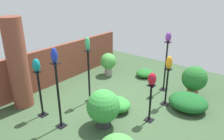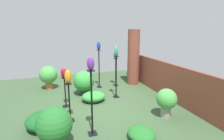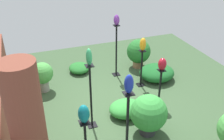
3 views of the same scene
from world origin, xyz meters
name	(u,v)px [view 1 (image 1 of 3)]	position (x,y,z in m)	size (l,w,h in m)	color
ground_plane	(115,104)	(0.00, 0.00, 0.00)	(8.00, 8.00, 0.00)	#385133
brick_wall_back	(58,64)	(0.00, 2.32, 0.61)	(5.60, 0.12, 1.22)	brown
brick_pillar	(18,64)	(-1.54, 1.88, 1.17)	(0.50, 0.50, 2.34)	brown
pedestal_ruby	(150,105)	(-0.09, -1.11, 0.42)	(0.20, 0.20, 0.93)	black
pedestal_jade	(89,79)	(-0.31, 0.63, 0.68)	(0.20, 0.20, 1.47)	black
pedestal_violet	(165,69)	(1.61, -0.66, 0.70)	(0.20, 0.20, 1.51)	black
pedestal_teal	(41,96)	(-1.53, 1.07, 0.54)	(0.20, 0.20, 1.17)	black
pedestal_cobalt	(59,99)	(-1.54, 0.35, 0.72)	(0.20, 0.20, 1.54)	black
pedestal_amber	(166,89)	(0.84, -1.08, 0.47)	(0.20, 0.20, 1.03)	black
art_vase_ruby	(152,79)	(-0.09, -1.11, 1.08)	(0.19, 0.19, 0.30)	maroon
art_vase_jade	(88,44)	(-0.31, 0.63, 1.64)	(0.13, 0.12, 0.35)	#2D9356
art_vase_violet	(168,37)	(1.61, -0.66, 1.65)	(0.16, 0.16, 0.28)	#6B2D8C
art_vase_teal	(36,65)	(-1.53, 1.07, 1.33)	(0.18, 0.18, 0.31)	#0F727A
art_vase_cobalt	(54,55)	(-1.54, 0.35, 1.70)	(0.14, 0.15, 0.32)	#192D9E
art_vase_amber	(169,62)	(0.84, -1.08, 1.20)	(0.16, 0.16, 0.35)	orange
potted_plant_walkway_edge	(108,62)	(1.47, 1.42, 0.48)	(0.55, 0.55, 0.80)	gray
potted_plant_back_center	(194,79)	(1.84, -1.47, 0.50)	(0.71, 0.71, 0.88)	#936B4C
potted_plant_mid_left	(103,107)	(-0.92, -0.39, 0.49)	(0.75, 0.75, 0.89)	#2D2D33
foliage_bed_east	(145,73)	(2.15, 0.31, 0.13)	(0.65, 0.60, 0.25)	#236B28
foliage_bed_west	(116,104)	(-0.21, -0.20, 0.16)	(0.67, 0.78, 0.33)	#338C38
foliage_bed_center	(188,102)	(0.98, -1.64, 0.20)	(0.90, 0.99, 0.40)	#195923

